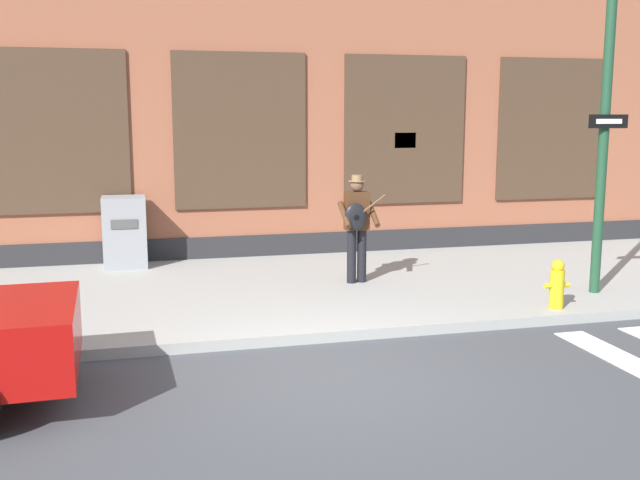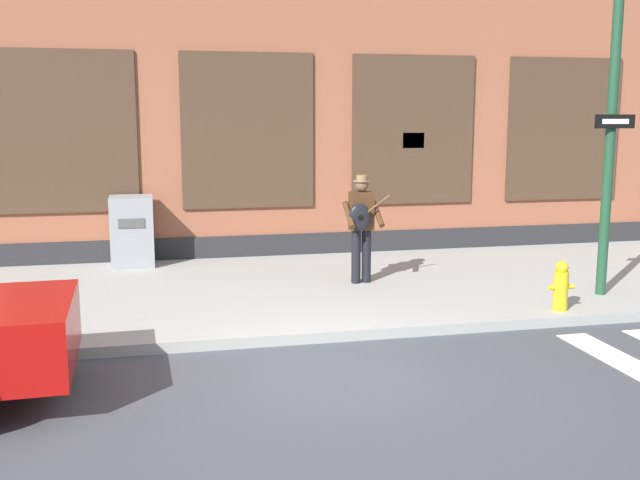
% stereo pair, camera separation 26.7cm
% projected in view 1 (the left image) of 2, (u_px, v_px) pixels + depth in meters
% --- Properties ---
extents(ground_plane, '(160.00, 160.00, 0.00)m').
position_uv_depth(ground_plane, '(329.00, 377.00, 8.20)').
color(ground_plane, '#424449').
extents(sidewalk, '(28.00, 5.29, 0.14)m').
position_uv_depth(sidewalk, '(267.00, 291.00, 11.85)').
color(sidewalk, '#9E9E99').
rests_on(sidewalk, ground).
extents(building_backdrop, '(28.00, 4.06, 7.68)m').
position_uv_depth(building_backdrop, '(225.00, 66.00, 15.66)').
color(building_backdrop, '#99563D').
rests_on(building_backdrop, ground).
extents(busker, '(0.71, 0.52, 1.75)m').
position_uv_depth(busker, '(357.00, 222.00, 11.99)').
color(busker, black).
rests_on(busker, sidewalk).
extents(utility_box, '(0.75, 0.68, 1.27)m').
position_uv_depth(utility_box, '(125.00, 232.00, 13.31)').
color(utility_box, gray).
rests_on(utility_box, sidewalk).
extents(fire_hydrant, '(0.38, 0.20, 0.70)m').
position_uv_depth(fire_hydrant, '(557.00, 284.00, 10.49)').
color(fire_hydrant, gold).
rests_on(fire_hydrant, sidewalk).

